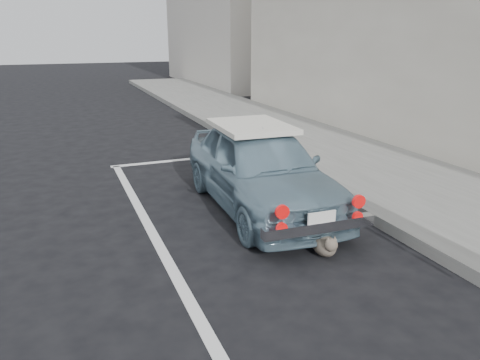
# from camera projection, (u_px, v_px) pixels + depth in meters

# --- Properties ---
(sidewalk) EXTENTS (2.80, 40.00, 0.15)m
(sidewalk) POSITION_uv_depth(u_px,v_px,m) (480.00, 216.00, 6.16)
(sidewalk) COLOR slate
(sidewalk) RESTS_ON ground
(pline_front) EXTENTS (3.00, 0.12, 0.01)m
(pline_front) POSITION_uv_depth(u_px,v_px,m) (189.00, 159.00, 9.21)
(pline_front) COLOR silver
(pline_front) RESTS_ON ground
(pline_side) EXTENTS (0.12, 7.00, 0.01)m
(pline_side) POSITION_uv_depth(u_px,v_px,m) (156.00, 240.00, 5.61)
(pline_side) COLOR silver
(pline_side) RESTS_ON ground
(retro_coupe) EXTENTS (1.50, 3.51, 1.18)m
(retro_coupe) POSITION_uv_depth(u_px,v_px,m) (260.00, 167.00, 6.48)
(retro_coupe) COLOR #6D8C9E
(retro_coupe) RESTS_ON ground
(cat) EXTENTS (0.29, 0.55, 0.30)m
(cat) POSITION_uv_depth(u_px,v_px,m) (325.00, 244.00, 5.19)
(cat) COLOR #716256
(cat) RESTS_ON ground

